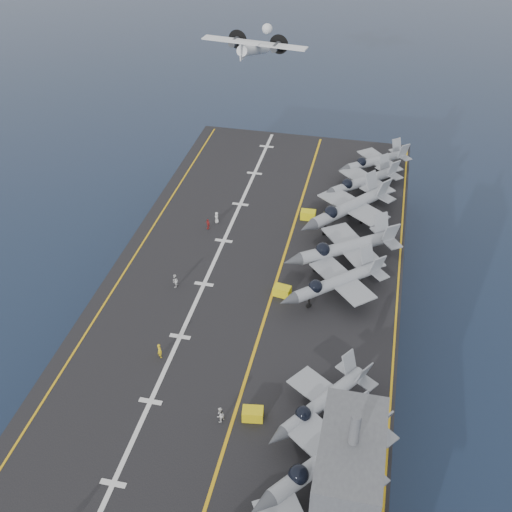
# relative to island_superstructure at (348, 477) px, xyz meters

# --- Properties ---
(ground) EXTENTS (500.00, 500.00, 0.00)m
(ground) POSITION_rel_island_superstructure_xyz_m (-15.00, 30.00, -17.90)
(ground) COLOR #142135
(ground) RESTS_ON ground
(hull) EXTENTS (36.00, 90.00, 10.00)m
(hull) POSITION_rel_island_superstructure_xyz_m (-15.00, 30.00, -12.90)
(hull) COLOR #56595E
(hull) RESTS_ON ground
(flight_deck) EXTENTS (38.00, 92.00, 0.40)m
(flight_deck) POSITION_rel_island_superstructure_xyz_m (-15.00, 30.00, -7.70)
(flight_deck) COLOR black
(flight_deck) RESTS_ON hull
(foul_line) EXTENTS (0.35, 90.00, 0.02)m
(foul_line) POSITION_rel_island_superstructure_xyz_m (-12.00, 30.00, -7.48)
(foul_line) COLOR gold
(foul_line) RESTS_ON flight_deck
(landing_centerline) EXTENTS (0.50, 90.00, 0.02)m
(landing_centerline) POSITION_rel_island_superstructure_xyz_m (-21.00, 30.00, -7.48)
(landing_centerline) COLOR silver
(landing_centerline) RESTS_ON flight_deck
(deck_edge_port) EXTENTS (0.25, 90.00, 0.02)m
(deck_edge_port) POSITION_rel_island_superstructure_xyz_m (-32.00, 30.00, -7.48)
(deck_edge_port) COLOR gold
(deck_edge_port) RESTS_ON flight_deck
(deck_edge_stbd) EXTENTS (0.25, 90.00, 0.02)m
(deck_edge_stbd) POSITION_rel_island_superstructure_xyz_m (3.50, 30.00, -7.48)
(deck_edge_stbd) COLOR gold
(deck_edge_stbd) RESTS_ON flight_deck
(island_superstructure) EXTENTS (5.00, 10.00, 15.00)m
(island_superstructure) POSITION_rel_island_superstructure_xyz_m (0.00, 0.00, 0.00)
(island_superstructure) COLOR #56595E
(island_superstructure) RESTS_ON flight_deck
(fighter_jet_1) EXTENTS (18.12, 18.94, 5.49)m
(fighter_jet_1) POSITION_rel_island_superstructure_xyz_m (-2.01, 5.14, -4.75)
(fighter_jet_1) COLOR #9096A0
(fighter_jet_1) RESTS_ON flight_deck
(fighter_jet_2) EXTENTS (15.12, 16.26, 4.70)m
(fighter_jet_2) POSITION_rel_island_superstructure_xyz_m (-3.20, 12.03, -5.15)
(fighter_jet_2) COLOR gray
(fighter_jet_2) RESTS_ON flight_deck
(fighter_jet_4) EXTENTS (17.41, 17.09, 5.09)m
(fighter_jet_4) POSITION_rel_island_superstructure_xyz_m (-4.11, 31.17, -4.96)
(fighter_jet_4) COLOR gray
(fighter_jet_4) RESTS_ON flight_deck
(fighter_jet_5) EXTENTS (19.43, 18.10, 5.61)m
(fighter_jet_5) POSITION_rel_island_superstructure_xyz_m (-3.70, 38.44, -4.69)
(fighter_jet_5) COLOR #A1A8B0
(fighter_jet_5) RESTS_ON flight_deck
(fighter_jet_6) EXTENTS (18.89, 19.80, 5.74)m
(fighter_jet_6) POSITION_rel_island_superstructure_xyz_m (-4.43, 48.32, -4.63)
(fighter_jet_6) COLOR #989FA8
(fighter_jet_6) RESTS_ON flight_deck
(fighter_jet_7) EXTENTS (16.93, 16.92, 4.99)m
(fighter_jet_7) POSITION_rel_island_superstructure_xyz_m (-3.07, 56.95, -5.01)
(fighter_jet_7) COLOR gray
(fighter_jet_7) RESTS_ON flight_deck
(fighter_jet_8) EXTENTS (15.73, 15.14, 4.57)m
(fighter_jet_8) POSITION_rel_island_superstructure_xyz_m (-1.55, 64.63, -5.22)
(fighter_jet_8) COLOR #949AA3
(fighter_jet_8) RESTS_ON flight_deck
(tow_cart_a) EXTENTS (2.29, 1.66, 1.27)m
(tow_cart_a) POSITION_rel_island_superstructure_xyz_m (-10.08, 10.18, -6.86)
(tow_cart_a) COLOR yellow
(tow_cart_a) RESTS_ON flight_deck
(tow_cart_b) EXTENTS (2.31, 1.70, 1.27)m
(tow_cart_b) POSITION_rel_island_superstructure_xyz_m (-10.77, 30.07, -6.87)
(tow_cart_b) COLOR yellow
(tow_cart_b) RESTS_ON flight_deck
(tow_cart_c) EXTENTS (2.20, 1.45, 1.30)m
(tow_cart_c) POSITION_rel_island_superstructure_xyz_m (-10.25, 48.31, -6.85)
(tow_cart_c) COLOR yellow
(tow_cart_c) RESTS_ON flight_deck
(crew_1) EXTENTS (1.38, 1.32, 1.92)m
(crew_1) POSITION_rel_island_superstructure_xyz_m (-22.17, 16.41, -6.54)
(crew_1) COLOR yellow
(crew_1) RESTS_ON flight_deck
(crew_2) EXTENTS (0.86, 1.19, 1.87)m
(crew_2) POSITION_rel_island_superstructure_xyz_m (-24.45, 28.76, -6.57)
(crew_2) COLOR silver
(crew_2) RESTS_ON flight_deck
(crew_4) EXTENTS (1.17, 1.13, 1.63)m
(crew_4) POSITION_rel_island_superstructure_xyz_m (-24.01, 42.50, -6.68)
(crew_4) COLOR #A92626
(crew_4) RESTS_ON flight_deck
(crew_5) EXTENTS (0.89, 1.15, 1.72)m
(crew_5) POSITION_rel_island_superstructure_xyz_m (-23.19, 44.38, -6.64)
(crew_5) COLOR white
(crew_5) RESTS_ON flight_deck
(crew_7) EXTENTS (1.14, 1.34, 1.90)m
(crew_7) POSITION_rel_island_superstructure_xyz_m (-13.21, 9.12, -6.55)
(crew_7) COLOR silver
(crew_7) RESTS_ON flight_deck
(transport_plane) EXTENTS (22.51, 16.85, 4.91)m
(transport_plane) POSITION_rel_island_superstructure_xyz_m (-27.23, 87.66, 3.69)
(transport_plane) COLOR white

